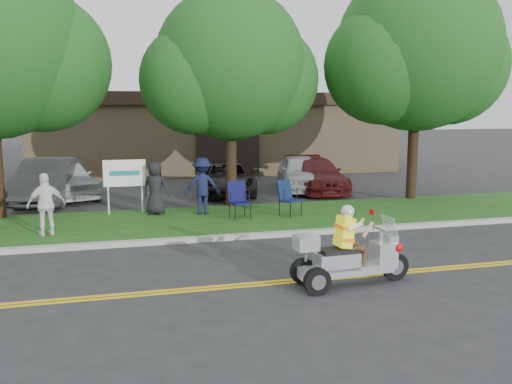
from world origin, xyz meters
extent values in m
plane|color=#28282B|center=(0.00, 0.00, 0.00)|extent=(120.00, 120.00, 0.00)
cube|color=gold|center=(0.00, -0.58, 0.01)|extent=(60.00, 0.10, 0.01)
cube|color=gold|center=(0.00, -0.42, 0.01)|extent=(60.00, 0.10, 0.01)
cube|color=#A8A89E|center=(0.00, 3.05, 0.06)|extent=(60.00, 0.25, 0.12)
cube|color=#154913|center=(0.00, 5.20, 0.06)|extent=(60.00, 4.00, 0.10)
cube|color=#9E7F5B|center=(2.00, 19.00, 2.00)|extent=(18.00, 8.00, 4.00)
cube|color=black|center=(2.00, 14.95, 3.70)|extent=(18.00, 0.30, 0.60)
sphere|color=#164D18|center=(-5.15, 7.30, 4.59)|extent=(4.05, 4.05, 4.05)
cylinder|color=#332114|center=(0.50, 7.20, 2.10)|extent=(0.36, 0.36, 4.20)
sphere|color=#164D18|center=(0.50, 7.20, 4.65)|extent=(4.80, 4.80, 4.80)
sphere|color=#164D18|center=(1.70, 7.50, 4.20)|extent=(3.60, 3.60, 3.60)
sphere|color=#164D18|center=(-0.70, 7.00, 4.12)|extent=(3.36, 3.36, 3.36)
cylinder|color=#332114|center=(7.00, 7.00, 2.38)|extent=(0.36, 0.36, 4.76)
sphere|color=#164D18|center=(7.00, 7.00, 5.27)|extent=(5.60, 5.60, 5.60)
sphere|color=#164D18|center=(8.40, 7.30, 4.76)|extent=(4.20, 4.20, 4.20)
sphere|color=#164D18|center=(5.60, 6.80, 4.68)|extent=(3.92, 3.92, 3.92)
cylinder|color=silver|center=(-3.40, 6.60, 0.55)|extent=(0.06, 0.06, 1.10)
cylinder|color=silver|center=(-2.40, 6.60, 0.55)|extent=(0.06, 0.06, 1.10)
cube|color=white|center=(-2.90, 6.60, 1.35)|extent=(1.25, 0.06, 0.80)
cylinder|color=black|center=(2.02, -0.91, 0.27)|extent=(0.54, 0.16, 0.54)
cylinder|color=black|center=(0.25, -1.34, 0.25)|extent=(0.51, 0.16, 0.50)
cylinder|color=black|center=(0.21, -0.69, 0.25)|extent=(0.51, 0.16, 0.50)
cube|color=silver|center=(1.03, -0.97, 0.30)|extent=(1.72, 0.51, 0.16)
cube|color=silver|center=(0.76, -0.98, 0.49)|extent=(0.83, 0.46, 0.31)
cube|color=black|center=(0.81, -0.98, 0.68)|extent=(0.74, 0.42, 0.09)
cube|color=silver|center=(1.75, -0.92, 0.54)|extent=(0.43, 0.45, 0.49)
cube|color=silver|center=(1.87, -0.92, 1.06)|extent=(0.20, 0.42, 0.44)
cube|color=silver|center=(0.14, -1.02, 0.90)|extent=(0.42, 0.40, 0.27)
sphere|color=#B20C0F|center=(1.96, -1.04, 0.70)|extent=(0.20, 0.20, 0.20)
cube|color=#FFF31A|center=(0.91, -0.97, 1.04)|extent=(0.33, 0.38, 0.58)
sphere|color=silver|center=(0.96, -0.97, 1.41)|extent=(0.26, 0.26, 0.26)
cylinder|color=black|center=(0.11, 4.81, 0.33)|extent=(0.03, 0.03, 0.45)
cylinder|color=black|center=(0.59, 4.89, 0.33)|extent=(0.03, 0.03, 0.45)
cylinder|color=black|center=(0.03, 5.25, 0.33)|extent=(0.03, 0.03, 0.45)
cylinder|color=black|center=(0.51, 5.33, 0.33)|extent=(0.03, 0.03, 0.45)
cube|color=#0D0D3F|center=(0.31, 5.07, 0.56)|extent=(0.64, 0.60, 0.04)
cube|color=#0D0D3F|center=(0.26, 5.31, 0.87)|extent=(0.58, 0.26, 0.61)
cylinder|color=black|center=(1.75, 4.76, 0.33)|extent=(0.03, 0.03, 0.44)
cylinder|color=black|center=(2.17, 5.00, 0.33)|extent=(0.03, 0.03, 0.44)
cylinder|color=black|center=(1.53, 5.14, 0.33)|extent=(0.03, 0.03, 0.44)
cylinder|color=black|center=(1.95, 5.38, 0.33)|extent=(0.03, 0.03, 0.44)
cube|color=#0D1C3E|center=(1.85, 5.07, 0.56)|extent=(0.73, 0.71, 0.04)
cube|color=#0D1C3E|center=(1.73, 5.28, 0.86)|extent=(0.56, 0.42, 0.60)
imported|color=white|center=(-4.88, 4.26, 0.90)|extent=(1.00, 0.65, 1.58)
imported|color=#131837|center=(-0.64, 5.98, 0.96)|extent=(1.19, 0.80, 1.71)
imported|color=black|center=(-2.02, 6.30, 0.91)|extent=(0.93, 0.79, 1.61)
imported|color=silver|center=(-5.00, 10.79, 0.72)|extent=(3.11, 4.55, 1.44)
imported|color=#2D2D2F|center=(-5.44, 9.95, 0.77)|extent=(2.27, 4.86, 1.54)
imported|color=black|center=(0.95, 10.11, 0.61)|extent=(2.65, 4.62, 1.21)
imported|color=#430F0F|center=(4.50, 9.96, 0.65)|extent=(2.20, 4.64, 1.31)
imported|color=#B5B7BD|center=(4.00, 10.28, 0.72)|extent=(2.53, 4.46, 1.43)
camera|label=1|loc=(-3.15, -10.03, 3.34)|focal=38.00mm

